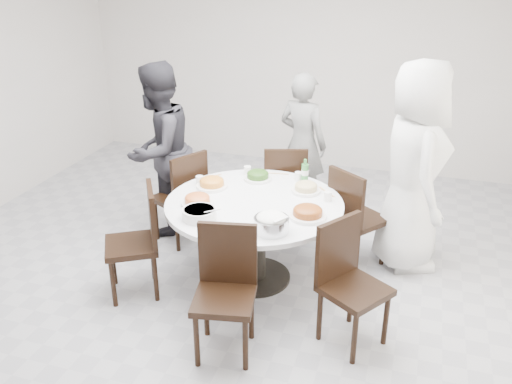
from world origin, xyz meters
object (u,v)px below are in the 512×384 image
(beverage_bottle, at_px, (305,171))
(chair_s, at_px, (224,296))
(diner_left, at_px, (159,150))
(diner_middle, at_px, (303,144))
(soup_bowl, at_px, (199,214))
(chair_ne, at_px, (359,216))
(chair_se, at_px, (355,287))
(dining_table, at_px, (254,241))
(diner_right, at_px, (414,167))
(chair_n, at_px, (284,187))
(chair_nw, at_px, (179,196))
(rice_bowl, at_px, (271,225))
(chair_sw, at_px, (131,243))

(beverage_bottle, bearing_deg, chair_s, -98.06)
(diner_left, bearing_deg, chair_s, 46.71)
(diner_middle, bearing_deg, beverage_bottle, 123.05)
(soup_bowl, bearing_deg, chair_ne, 40.51)
(chair_se, distance_m, soup_bowl, 1.32)
(dining_table, xyz_separation_m, diner_right, (1.24, 0.70, 0.57))
(chair_n, relative_size, soup_bowl, 3.50)
(dining_table, bearing_deg, chair_nw, 153.10)
(chair_nw, relative_size, rice_bowl, 3.57)
(chair_sw, bearing_deg, chair_s, 33.30)
(chair_sw, height_order, beverage_bottle, beverage_bottle)
(diner_left, bearing_deg, diner_right, 100.06)
(chair_sw, xyz_separation_m, chair_se, (1.85, -0.10, 0.00))
(dining_table, xyz_separation_m, beverage_bottle, (0.31, 0.55, 0.49))
(diner_middle, bearing_deg, dining_table, 106.77)
(chair_nw, height_order, rice_bowl, chair_nw)
(dining_table, relative_size, chair_s, 1.58)
(chair_sw, height_order, chair_se, same)
(chair_ne, bearing_deg, chair_n, 8.49)
(chair_ne, bearing_deg, chair_sw, 68.37)
(dining_table, height_order, chair_se, chair_se)
(diner_middle, bearing_deg, rice_bowl, 115.34)
(diner_right, bearing_deg, chair_ne, 92.93)
(chair_ne, relative_size, diner_right, 0.50)
(dining_table, distance_m, chair_s, 1.00)
(rice_bowl, bearing_deg, chair_n, 100.60)
(chair_ne, distance_m, rice_bowl, 1.19)
(chair_n, bearing_deg, beverage_bottle, 107.10)
(chair_sw, xyz_separation_m, diner_middle, (0.97, 2.04, 0.30))
(chair_ne, bearing_deg, chair_s, 101.56)
(chair_s, bearing_deg, dining_table, 84.42)
(chair_se, bearing_deg, rice_bowl, 112.04)
(chair_ne, relative_size, chair_s, 1.00)
(dining_table, xyz_separation_m, chair_ne, (0.82, 0.55, 0.10))
(rice_bowl, bearing_deg, chair_nw, 142.35)
(chair_s, height_order, beverage_bottle, beverage_bottle)
(chair_sw, bearing_deg, soup_bowl, 66.80)
(diner_left, height_order, soup_bowl, diner_left)
(chair_sw, xyz_separation_m, beverage_bottle, (1.22, 1.05, 0.39))
(rice_bowl, bearing_deg, diner_middle, 96.20)
(beverage_bottle, bearing_deg, dining_table, -119.48)
(diner_middle, bearing_deg, chair_se, 131.62)
(chair_ne, height_order, chair_se, same)
(chair_nw, xyz_separation_m, diner_right, (2.17, 0.23, 0.47))
(dining_table, distance_m, chair_ne, 0.99)
(chair_n, height_order, soup_bowl, chair_n)
(chair_ne, xyz_separation_m, beverage_bottle, (-0.51, -0.00, 0.39))
(chair_nw, bearing_deg, dining_table, 90.07)
(chair_n, distance_m, diner_middle, 0.62)
(soup_bowl, bearing_deg, beverage_bottle, 57.18)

